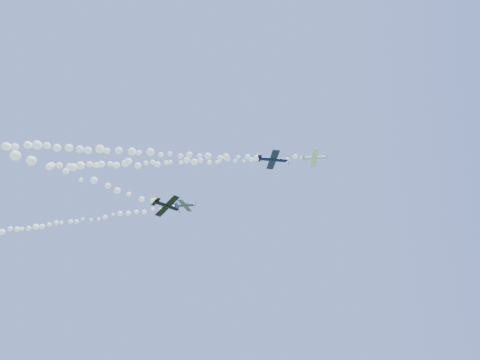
% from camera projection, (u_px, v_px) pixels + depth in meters
% --- Properties ---
extents(plane_white, '(6.90, 7.21, 1.96)m').
position_uv_depth(plane_white, '(314.00, 158.00, 103.01)').
color(plane_white, silver).
extents(smoke_trail_white, '(66.11, 16.08, 2.92)m').
position_uv_depth(smoke_trail_white, '(176.00, 162.00, 104.40)').
color(smoke_trail_white, white).
extents(plane_navy, '(7.88, 8.34, 2.58)m').
position_uv_depth(plane_navy, '(273.00, 159.00, 95.17)').
color(plane_navy, '#0D0E3B').
extents(smoke_trail_navy, '(67.84, 28.76, 3.09)m').
position_uv_depth(smoke_trail_navy, '(105.00, 150.00, 90.88)').
color(smoke_trail_navy, white).
extents(plane_grey, '(6.74, 7.07, 2.49)m').
position_uv_depth(plane_grey, '(185.00, 205.00, 114.26)').
color(plane_grey, '#34394C').
extents(smoke_trail_grey, '(72.28, 6.50, 3.08)m').
position_uv_depth(smoke_trail_grey, '(73.00, 221.00, 124.70)').
color(smoke_trail_grey, white).
extents(plane_black, '(5.94, 5.85, 2.50)m').
position_uv_depth(plane_black, '(167.00, 206.00, 78.15)').
color(plane_black, black).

